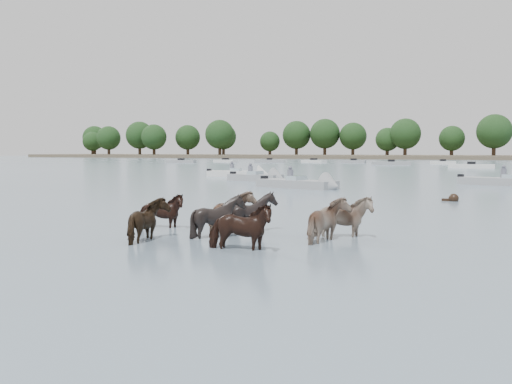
% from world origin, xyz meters
% --- Properties ---
extents(ground, '(400.00, 400.00, 0.00)m').
position_xyz_m(ground, '(0.00, 0.00, 0.00)').
color(ground, slate).
rests_on(ground, ground).
extents(shoreline, '(160.00, 30.00, 1.00)m').
position_xyz_m(shoreline, '(-70.00, 150.00, 0.50)').
color(shoreline, '#4C4233').
rests_on(shoreline, ground).
extents(pony_herd, '(6.91, 4.04, 1.35)m').
position_xyz_m(pony_herd, '(1.91, 0.68, 0.42)').
color(pony_herd, black).
rests_on(pony_herd, ground).
extents(swimming_pony, '(0.72, 0.44, 0.44)m').
position_xyz_m(swimming_pony, '(5.75, 13.93, 0.10)').
color(swimming_pony, black).
rests_on(swimming_pony, ground).
extents(motorboat_a, '(4.71, 2.12, 1.92)m').
position_xyz_m(motorboat_a, '(-8.77, 25.70, 0.23)').
color(motorboat_a, gray).
rests_on(motorboat_a, ground).
extents(motorboat_b, '(5.81, 3.16, 1.92)m').
position_xyz_m(motorboat_b, '(-3.01, 19.24, 0.23)').
color(motorboat_b, gray).
rests_on(motorboat_b, ground).
extents(motorboat_f, '(5.59, 2.78, 1.92)m').
position_xyz_m(motorboat_f, '(-13.28, 31.72, 0.23)').
color(motorboat_f, silver).
rests_on(motorboat_f, ground).
extents(distant_flotilla, '(105.18, 27.23, 0.93)m').
position_xyz_m(distant_flotilla, '(0.10, 77.72, 0.26)').
color(distant_flotilla, gray).
rests_on(distant_flotilla, ground).
extents(treeline, '(149.29, 23.86, 12.21)m').
position_xyz_m(treeline, '(-70.74, 150.92, 6.90)').
color(treeline, '#382619').
rests_on(treeline, ground).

